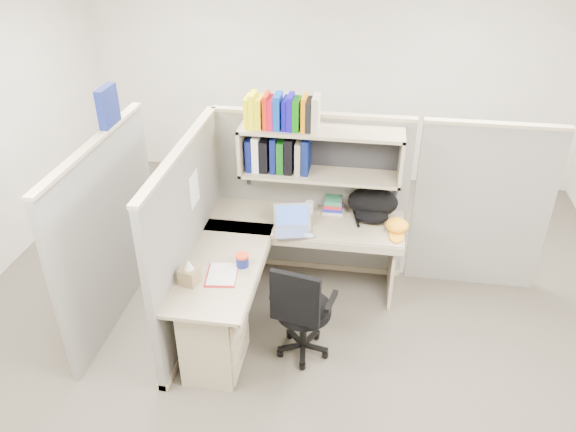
% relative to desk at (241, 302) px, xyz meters
% --- Properties ---
extents(ground, '(6.00, 6.00, 0.00)m').
position_rel_desk_xyz_m(ground, '(0.41, 0.29, -0.44)').
color(ground, '#3C372E').
rests_on(ground, ground).
extents(room_shell, '(6.00, 6.00, 6.00)m').
position_rel_desk_xyz_m(room_shell, '(0.41, 0.29, 1.18)').
color(room_shell, '#B3AFA1').
rests_on(room_shell, ground).
extents(cubicle, '(3.79, 1.84, 1.95)m').
position_rel_desk_xyz_m(cubicle, '(0.04, 0.74, 0.47)').
color(cubicle, '#5F5F5A').
rests_on(cubicle, ground).
extents(desk, '(1.74, 1.75, 0.73)m').
position_rel_desk_xyz_m(desk, '(0.00, 0.00, 0.00)').
color(desk, gray).
rests_on(desk, ground).
extents(laptop, '(0.39, 0.39, 0.23)m').
position_rel_desk_xyz_m(laptop, '(0.33, 0.64, 0.41)').
color(laptop, '#AAAAAE').
rests_on(laptop, desk).
extents(backpack, '(0.48, 0.39, 0.27)m').
position_rel_desk_xyz_m(backpack, '(0.99, 0.99, 0.42)').
color(backpack, black).
rests_on(backpack, desk).
extents(orange_cap, '(0.20, 0.24, 0.11)m').
position_rel_desk_xyz_m(orange_cap, '(1.21, 0.81, 0.35)').
color(orange_cap, orange).
rests_on(orange_cap, desk).
extents(snack_canister, '(0.11, 0.11, 0.10)m').
position_rel_desk_xyz_m(snack_canister, '(0.00, 0.09, 0.35)').
color(snack_canister, navy).
rests_on(snack_canister, desk).
extents(tissue_box, '(0.16, 0.16, 0.21)m').
position_rel_desk_xyz_m(tissue_box, '(-0.34, -0.18, 0.39)').
color(tissue_box, '#8F7651').
rests_on(tissue_box, desk).
extents(mouse, '(0.10, 0.07, 0.04)m').
position_rel_desk_xyz_m(mouse, '(0.47, 0.59, 0.31)').
color(mouse, '#879CBF').
rests_on(mouse, desk).
extents(paper_cup, '(0.09, 0.09, 0.11)m').
position_rel_desk_xyz_m(paper_cup, '(0.42, 1.01, 0.35)').
color(paper_cup, white).
rests_on(paper_cup, desk).
extents(book_stack, '(0.19, 0.26, 0.12)m').
position_rel_desk_xyz_m(book_stack, '(0.63, 1.10, 0.35)').
color(book_stack, gray).
rests_on(book_stack, desk).
extents(loose_paper, '(0.25, 0.31, 0.00)m').
position_rel_desk_xyz_m(loose_paper, '(-0.13, -0.04, 0.29)').
color(loose_paper, white).
rests_on(loose_paper, desk).
extents(task_chair, '(0.52, 0.48, 0.93)m').
position_rel_desk_xyz_m(task_chair, '(0.50, -0.07, -0.11)').
color(task_chair, black).
rests_on(task_chair, ground).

